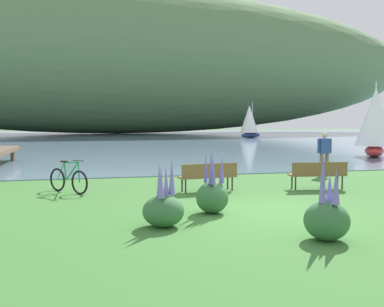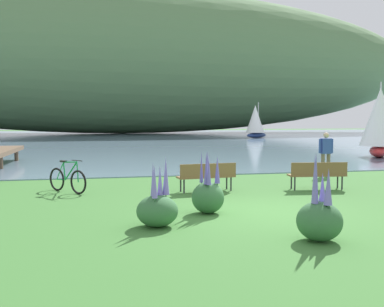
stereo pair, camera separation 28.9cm
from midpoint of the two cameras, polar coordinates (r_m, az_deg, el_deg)
ground_plane at (r=10.87m, az=9.82°, el=-7.35°), size 200.00×200.00×0.00m
bay_water at (r=57.09m, az=-8.17°, el=2.04°), size 180.00×80.00×0.04m
distant_hillside at (r=76.26m, az=-8.89°, el=11.55°), size 107.94×28.00×23.80m
park_bench_near_camera at (r=14.55m, az=16.39°, el=-2.44°), size 1.84×0.69×0.88m
park_bench_further_along at (r=13.59m, az=2.54°, el=-2.74°), size 1.84×0.68×0.88m
bicycle_leaning_near_bench at (r=13.89m, az=-15.14°, el=-3.24°), size 1.18×1.40×1.01m
person_at_shoreline at (r=18.20m, az=17.25°, el=0.29°), size 0.61×0.22×1.71m
echium_bush_closest_to_camera at (r=9.16m, az=-3.55°, el=-7.05°), size 0.86×0.86×1.43m
echium_bush_beside_closest at (r=8.43m, az=17.02°, el=-7.93°), size 0.82×0.82×1.62m
echium_bush_mid_cluster at (r=10.44m, az=2.87°, el=-5.34°), size 0.76×0.76×1.47m
sailboat_nearest_to_shore at (r=55.50m, az=8.29°, el=4.14°), size 3.70×3.24×4.42m
sailboat_mid_bay at (r=28.32m, az=23.26°, el=3.81°), size 3.29×3.70×4.44m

